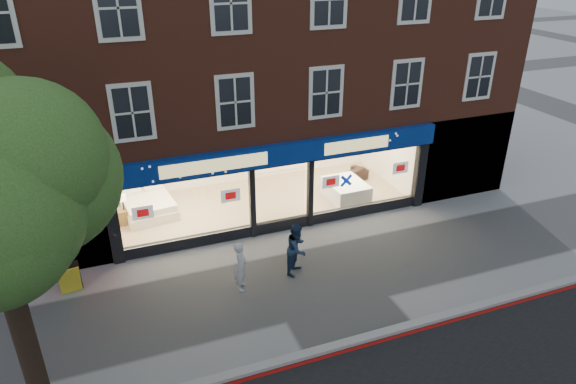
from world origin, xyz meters
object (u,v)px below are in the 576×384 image
display_bed (147,204)px  mattress_stack (345,190)px  pedestrian_blue (297,248)px  sofa (345,177)px  a_board (70,279)px  pedestrian_grey (241,266)px

display_bed → mattress_stack: bearing=-18.9°
mattress_stack → pedestrian_blue: 5.22m
display_bed → pedestrian_blue: pedestrian_blue is taller
sofa → pedestrian_blue: size_ratio=1.27×
a_board → pedestrian_grey: size_ratio=0.59×
a_board → pedestrian_grey: pedestrian_grey is taller
display_bed → pedestrian_blue: bearing=-61.6°
display_bed → sofa: (7.95, -0.31, -0.03)m
a_board → pedestrian_blue: pedestrian_blue is taller
mattress_stack → a_board: a_board is taller
display_bed → a_board: bearing=-130.8°
pedestrian_blue → sofa: bearing=4.8°
display_bed → sofa: 7.95m
mattress_stack → pedestrian_grey: 6.70m
sofa → pedestrian_blue: bearing=27.8°
display_bed → mattress_stack: (7.35, -1.53, 0.00)m
display_bed → pedestrian_grey: bearing=-77.4°
a_board → pedestrian_blue: bearing=-19.8°
display_bed → pedestrian_blue: (3.81, -5.34, 0.39)m
sofa → a_board: 11.22m
mattress_stack → a_board: bearing=-166.3°
mattress_stack → sofa: 1.36m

